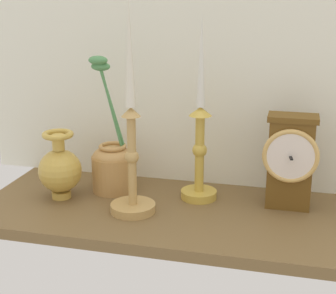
{
  "coord_description": "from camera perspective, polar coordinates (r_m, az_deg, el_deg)",
  "views": [
    {
      "loc": [
        16.67,
        -100.39,
        45.66
      ],
      "look_at": [
        -8.52,
        0.0,
        14.0
      ],
      "focal_mm": 54.93,
      "sensor_mm": 36.0,
      "label": 1
    }
  ],
  "objects": [
    {
      "name": "brass_vase_jar",
      "position": [
        1.21,
        -6.16,
        -1.78
      ],
      "size": [
        10.01,
        10.01,
        31.9
      ],
      "color": "tan",
      "rests_on": "ground_plane"
    },
    {
      "name": "ground_plane",
      "position": [
        1.12,
        4.27,
        -7.77
      ],
      "size": [
        100.0,
        36.0,
        2.4
      ],
      "primitive_type": "cube",
      "color": "brown"
    },
    {
      "name": "back_wall",
      "position": [
        1.21,
        6.17,
        10.66
      ],
      "size": [
        120.0,
        2.0,
        65.0
      ],
      "primitive_type": "cube",
      "color": "white",
      "rests_on": "ground_plane"
    },
    {
      "name": "mantel_clock",
      "position": [
        1.13,
        13.41,
        -1.46
      ],
      "size": [
        11.76,
        8.56,
        20.63
      ],
      "color": "brown",
      "rests_on": "ground_plane"
    },
    {
      "name": "candlestick_tall_center",
      "position": [
        1.14,
        3.55,
        0.5
      ],
      "size": [
        8.23,
        8.23,
        41.77
      ],
      "color": "gold",
      "rests_on": "ground_plane"
    },
    {
      "name": "brass_vase_bulbous",
      "position": [
        1.19,
        -11.95,
        -2.39
      ],
      "size": [
        9.81,
        9.81,
        15.65
      ],
      "color": "gold",
      "rests_on": "ground_plane"
    },
    {
      "name": "candlestick_tall_left",
      "position": [
        1.07,
        -4.04,
        -0.47
      ],
      "size": [
        9.69,
        9.69,
        44.99
      ],
      "color": "tan",
      "rests_on": "ground_plane"
    }
  ]
}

